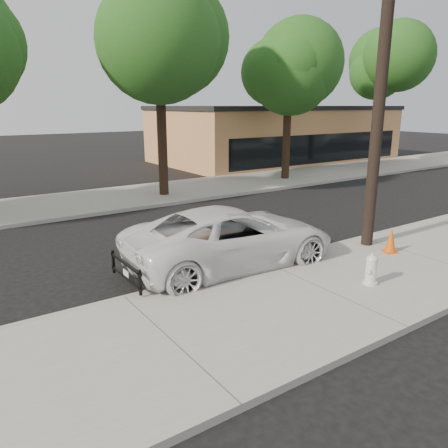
% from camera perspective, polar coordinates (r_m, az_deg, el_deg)
% --- Properties ---
extents(ground, '(120.00, 120.00, 0.00)m').
position_cam_1_polar(ground, '(13.64, -0.49, -2.98)').
color(ground, black).
rests_on(ground, ground).
extents(near_sidewalk, '(90.00, 4.40, 0.15)m').
position_cam_1_polar(near_sidewalk, '(10.55, 12.79, -8.57)').
color(near_sidewalk, gray).
rests_on(near_sidewalk, ground).
extents(far_sidewalk, '(90.00, 5.00, 0.15)m').
position_cam_1_polar(far_sidewalk, '(20.99, -13.56, 3.32)').
color(far_sidewalk, gray).
rests_on(far_sidewalk, ground).
extents(curb_near, '(90.00, 0.12, 0.16)m').
position_cam_1_polar(curb_near, '(12.03, 5.12, -5.22)').
color(curb_near, '#9E9B93').
rests_on(curb_near, ground).
extents(building_main, '(18.00, 10.00, 4.00)m').
position_cam_1_polar(building_main, '(35.50, 6.71, 11.52)').
color(building_main, '#B2754A').
rests_on(building_main, ground).
extents(utility_pole, '(1.40, 0.34, 9.00)m').
position_cam_1_polar(utility_pole, '(13.49, 19.76, 16.23)').
color(utility_pole, black).
rests_on(utility_pole, near_sidewalk).
extents(tree_c, '(4.96, 4.80, 9.55)m').
position_cam_1_polar(tree_c, '(20.84, -7.75, 22.43)').
color(tree_c, black).
rests_on(tree_c, far_sidewalk).
extents(tree_d, '(4.50, 4.35, 8.75)m').
position_cam_1_polar(tree_d, '(25.64, 9.09, 19.79)').
color(tree_d, black).
rests_on(tree_d, far_sidewalk).
extents(tree_e, '(4.80, 4.65, 9.25)m').
position_cam_1_polar(tree_e, '(31.53, 20.69, 18.77)').
color(tree_e, black).
rests_on(tree_e, far_sidewalk).
extents(police_cruiser, '(6.02, 3.04, 1.63)m').
position_cam_1_polar(police_cruiser, '(11.82, 1.00, -1.73)').
color(police_cruiser, white).
rests_on(police_cruiser, ground).
extents(fire_hydrant, '(0.39, 0.35, 0.72)m').
position_cam_1_polar(fire_hydrant, '(10.97, 18.67, -5.71)').
color(fire_hydrant, silver).
rests_on(fire_hydrant, near_sidewalk).
extents(traffic_cone, '(0.49, 0.49, 0.73)m').
position_cam_1_polar(traffic_cone, '(13.48, 20.95, -2.01)').
color(traffic_cone, '#DB550B').
rests_on(traffic_cone, near_sidewalk).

